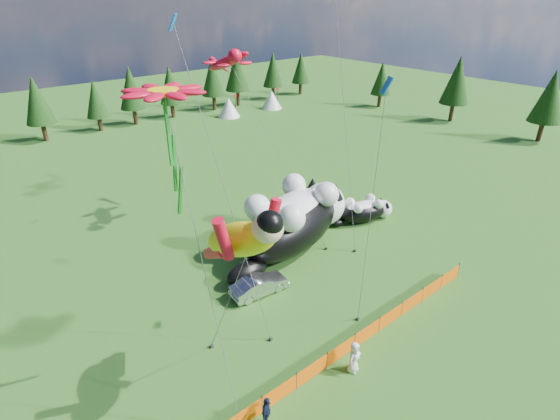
% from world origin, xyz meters
% --- Properties ---
extents(ground, '(160.00, 160.00, 0.00)m').
position_xyz_m(ground, '(0.00, 0.00, 0.00)').
color(ground, '#113D0B').
rests_on(ground, ground).
extents(safety_fence, '(22.06, 0.06, 1.10)m').
position_xyz_m(safety_fence, '(0.00, -3.00, 0.50)').
color(safety_fence, '#262626').
rests_on(safety_fence, ground).
extents(tree_line, '(90.00, 4.00, 8.00)m').
position_xyz_m(tree_line, '(0.00, 45.00, 4.00)').
color(tree_line, black).
rests_on(tree_line, ground).
extents(festival_tents, '(50.00, 3.20, 2.80)m').
position_xyz_m(festival_tents, '(11.00, 40.00, 1.40)').
color(festival_tents, white).
rests_on(festival_tents, ground).
extents(cat_large, '(12.58, 6.86, 4.62)m').
position_xyz_m(cat_large, '(5.65, 6.81, 2.20)').
color(cat_large, black).
rests_on(cat_large, ground).
extents(cat_small, '(5.37, 3.01, 1.98)m').
position_xyz_m(cat_small, '(12.41, 5.97, 0.94)').
color(cat_small, black).
rests_on(cat_small, ground).
extents(car, '(3.79, 1.66, 1.21)m').
position_xyz_m(car, '(0.08, 3.86, 0.61)').
color(car, silver).
rests_on(car, ground).
extents(spectator_c, '(1.04, 0.94, 1.60)m').
position_xyz_m(spectator_c, '(-5.22, -3.60, 0.80)').
color(spectator_c, '#141D38').
rests_on(spectator_c, ground).
extents(spectator_e, '(0.95, 0.73, 1.72)m').
position_xyz_m(spectator_e, '(-0.09, -3.92, 0.86)').
color(spectator_e, white).
rests_on(spectator_e, ground).
extents(superhero_kite, '(5.01, 5.46, 10.06)m').
position_xyz_m(superhero_kite, '(-4.34, -0.88, 7.69)').
color(superhero_kite, yellow).
rests_on(superhero_kite, ground).
extents(gecko_kite, '(4.07, 12.79, 15.23)m').
position_xyz_m(gecko_kite, '(5.40, 14.19, 12.09)').
color(gecko_kite, red).
rests_on(gecko_kite, ground).
extents(flower_kite, '(3.94, 5.82, 13.94)m').
position_xyz_m(flower_kite, '(-6.14, 0.72, 13.40)').
color(flower_kite, red).
rests_on(flower_kite, ground).
extents(diamond_kite_a, '(2.02, 4.99, 16.43)m').
position_xyz_m(diamond_kite_a, '(-3.39, 4.49, 14.68)').
color(diamond_kite_a, blue).
rests_on(diamond_kite_a, ground).
extents(diamond_kite_c, '(1.21, 1.04, 13.72)m').
position_xyz_m(diamond_kite_c, '(3.57, -1.36, 12.46)').
color(diamond_kite_c, blue).
rests_on(diamond_kite_c, ground).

